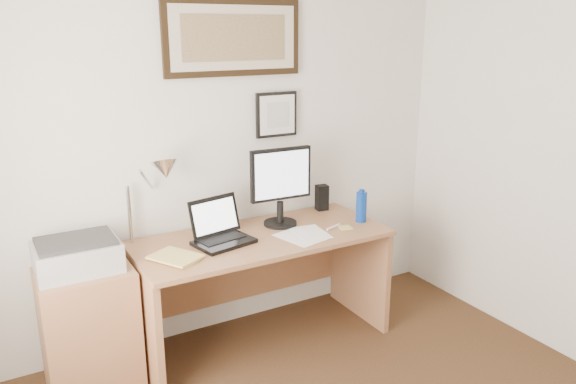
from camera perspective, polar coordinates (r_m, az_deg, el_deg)
wall_back at (r=3.67m, az=-7.55°, el=4.26°), size 3.50×0.02×2.50m
side_cabinet at (r=3.45m, az=-19.47°, el=-13.11°), size 0.50×0.40×0.73m
water_bottle at (r=3.80m, az=7.45°, el=-1.52°), size 0.07×0.07×0.20m
bottle_cap at (r=3.77m, az=7.52°, el=0.11°), size 0.04×0.04×0.02m
speaker at (r=4.02m, az=3.46°, el=-0.57°), size 0.09×0.08×0.18m
paper_sheet_a at (r=3.52m, az=1.16°, el=-4.60°), size 0.27×0.34×0.00m
paper_sheet_b at (r=3.59m, az=2.31°, el=-4.16°), size 0.22×0.29×0.00m
sticky_pad at (r=3.68m, az=5.84°, el=-3.63°), size 0.10×0.10×0.01m
marker_pen at (r=3.69m, az=4.63°, el=-3.56°), size 0.14×0.06×0.02m
book at (r=3.19m, az=-12.55°, el=-7.12°), size 0.31×0.34×0.02m
desk at (r=3.70m, az=-3.26°, el=-7.47°), size 1.60×0.70×0.75m
laptop at (r=3.46m, az=-6.87°, el=-4.11°), size 0.38×0.36×0.26m
lcd_monitor at (r=3.65m, az=-0.74°, el=0.93°), size 0.42×0.22×0.52m
printer at (r=3.28m, az=-20.64°, el=-6.01°), size 0.44×0.34×0.18m
desk_lamp at (r=3.38m, az=-12.69°, el=1.86°), size 0.29×0.27×0.53m
picture_large at (r=3.62m, az=-5.53°, el=15.33°), size 0.92×0.04×0.47m
picture_small at (r=3.80m, az=-1.17°, el=7.87°), size 0.30×0.03×0.30m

